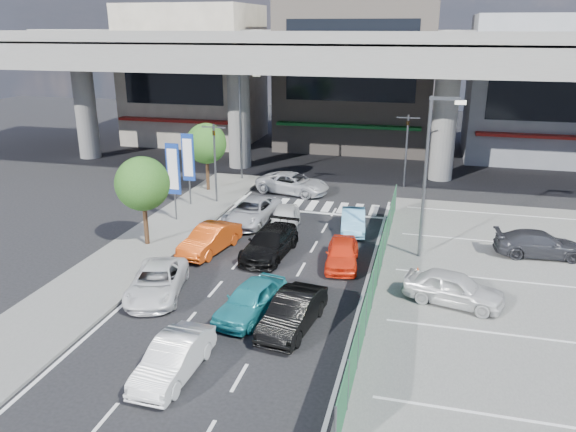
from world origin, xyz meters
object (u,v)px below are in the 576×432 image
(parked_sedan_dgrey, at_px, (540,244))
(traffic_cone, at_px, (417,275))
(traffic_light_right, at_px, (407,133))
(sedan_white_mid_left, at_px, (157,282))
(hatch_white_back_mid, at_px, (173,358))
(kei_truck_front_right, at_px, (353,221))
(hatch_black_mid_right, at_px, (293,312))
(sedan_white_front_mid, at_px, (285,219))
(street_lamp_left, at_px, (243,117))
(taxi_orange_right, at_px, (342,253))
(tree_far, at_px, (206,144))
(taxi_teal_mid, at_px, (251,299))
(traffic_light_left, at_px, (214,144))
(signboard_near, at_px, (173,171))
(parked_sedan_white, at_px, (454,288))
(signboard_far, at_px, (188,160))
(taxi_orange_left, at_px, (210,239))
(tree_near, at_px, (142,184))
(street_lamp_right, at_px, (430,165))
(crossing_wagon_silver, at_px, (293,183))
(sedan_black_mid, at_px, (270,243))

(parked_sedan_dgrey, relative_size, traffic_cone, 5.64)
(traffic_light_right, relative_size, sedan_white_mid_left, 1.14)
(hatch_white_back_mid, distance_m, kei_truck_front_right, 15.76)
(hatch_black_mid_right, bearing_deg, sedan_white_front_mid, 113.91)
(street_lamp_left, xyz_separation_m, taxi_orange_right, (9.74, -14.05, -4.12))
(traffic_light_right, relative_size, tree_far, 1.08)
(taxi_teal_mid, distance_m, sedan_white_front_mid, 9.98)
(traffic_light_left, height_order, parked_sedan_dgrey, traffic_light_left)
(signboard_near, height_order, parked_sedan_white, signboard_near)
(tree_far, height_order, sedan_white_mid_left, tree_far)
(signboard_far, height_order, taxi_orange_right, signboard_far)
(street_lamp_left, distance_m, taxi_orange_left, 14.83)
(tree_near, height_order, taxi_orange_right, tree_near)
(tree_far, relative_size, sedan_white_front_mid, 1.19)
(sedan_white_mid_left, relative_size, taxi_teal_mid, 1.13)
(signboard_near, distance_m, kei_truck_front_right, 10.76)
(tree_near, bearing_deg, traffic_cone, -4.93)
(taxi_orange_right, xyz_separation_m, traffic_cone, (3.60, -1.15, -0.20))
(street_lamp_right, distance_m, sedan_white_front_mid, 8.97)
(street_lamp_right, height_order, taxi_orange_left, street_lamp_right)
(traffic_light_left, relative_size, parked_sedan_dgrey, 1.19)
(signboard_near, bearing_deg, sedan_white_front_mid, 0.71)
(taxi_orange_right, xyz_separation_m, crossing_wagon_silver, (-5.31, 11.54, 0.06))
(signboard_far, relative_size, crossing_wagon_silver, 0.93)
(hatch_white_back_mid, height_order, taxi_orange_right, hatch_white_back_mid)
(hatch_white_back_mid, bearing_deg, sedan_black_mid, 91.07)
(traffic_light_left, height_order, taxi_orange_left, traffic_light_left)
(traffic_light_left, distance_m, kei_truck_front_right, 10.47)
(street_lamp_right, relative_size, tree_near, 1.67)
(parked_sedan_white, bearing_deg, hatch_black_mid_right, 135.03)
(tree_near, bearing_deg, sedan_white_mid_left, -58.22)
(traffic_light_left, bearing_deg, taxi_orange_left, -70.96)
(signboard_far, distance_m, sedan_white_front_mid, 8.00)
(hatch_black_mid_right, height_order, sedan_black_mid, same)
(traffic_light_left, height_order, sedan_black_mid, traffic_light_left)
(taxi_orange_left, relative_size, sedan_black_mid, 0.88)
(traffic_light_right, bearing_deg, tree_far, -161.31)
(sedan_white_front_mid, bearing_deg, tree_far, 128.99)
(street_lamp_left, bearing_deg, hatch_black_mid_right, -66.56)
(street_lamp_left, height_order, hatch_white_back_mid, street_lamp_left)
(street_lamp_right, xyz_separation_m, taxi_orange_right, (-3.76, -2.05, -4.12))
(signboard_far, height_order, tree_near, tree_near)
(tree_far, xyz_separation_m, taxi_orange_left, (4.35, -10.46, -2.70))
(signboard_far, relative_size, tree_far, 0.98)
(signboard_far, xyz_separation_m, taxi_teal_mid, (8.26, -12.82, -2.37))
(street_lamp_left, relative_size, parked_sedan_dgrey, 1.83)
(signboard_near, xyz_separation_m, hatch_white_back_mid, (6.66, -14.39, -2.41))
(hatch_white_back_mid, height_order, traffic_cone, hatch_white_back_mid)
(sedan_white_front_mid, bearing_deg, signboard_near, 171.21)
(signboard_near, relative_size, kei_truck_front_right, 1.26)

